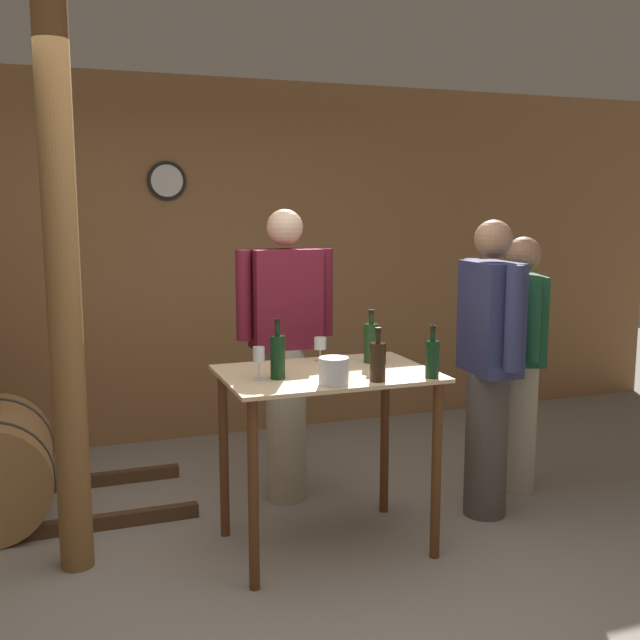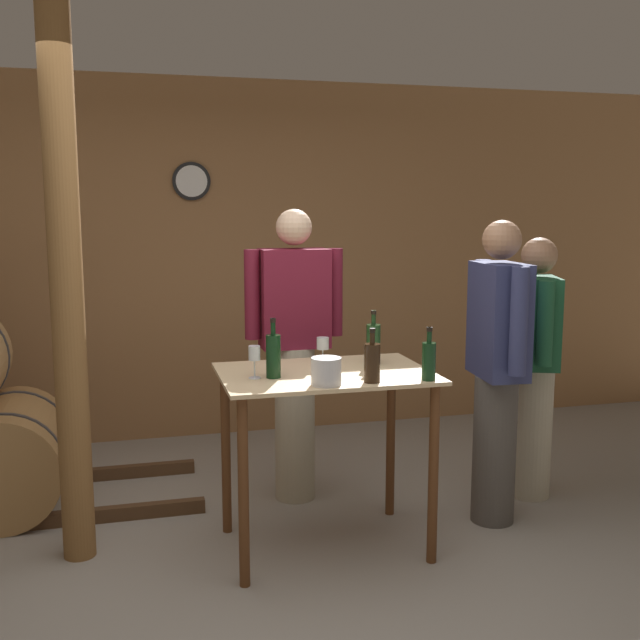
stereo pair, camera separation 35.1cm
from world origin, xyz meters
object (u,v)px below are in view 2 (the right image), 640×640
at_px(person_visitor_with_scarf, 497,366).
at_px(person_host, 535,363).
at_px(wine_bottle_far_left, 273,355).
at_px(person_visitor_bearded, 294,348).
at_px(wine_bottle_center, 373,343).
at_px(wooden_post, 67,293).
at_px(wine_glass_near_left, 254,355).
at_px(wine_glass_near_center, 323,344).
at_px(ice_bucket, 326,371).
at_px(wine_bottle_right, 429,360).
at_px(wine_bottle_left, 372,362).

bearing_deg(person_visitor_with_scarf, person_host, 35.21).
distance_m(wine_bottle_far_left, person_visitor_bearded, 0.81).
xyz_separation_m(wine_bottle_center, person_host, (1.10, 0.23, -0.21)).
distance_m(wooden_post, person_visitor_bearded, 1.39).
relative_size(wine_bottle_far_left, wine_glass_near_left, 1.83).
bearing_deg(wooden_post, wine_bottle_far_left, -16.08).
height_order(wine_glass_near_center, person_visitor_with_scarf, person_visitor_with_scarf).
relative_size(ice_bucket, person_host, 0.09).
bearing_deg(wine_glass_near_left, wine_bottle_far_left, -6.43).
bearing_deg(wine_glass_near_center, ice_bucket, -103.09).
xyz_separation_m(wooden_post, person_visitor_bearded, (1.23, 0.48, -0.42)).
distance_m(wine_bottle_center, wine_bottle_right, 0.45).
height_order(wine_bottle_right, person_host, person_host).
relative_size(wine_bottle_center, wine_glass_near_left, 1.78).
bearing_deg(wine_bottle_center, wine_bottle_left, -109.42).
xyz_separation_m(wine_glass_near_left, person_visitor_bearded, (0.37, 0.74, -0.12)).
relative_size(wine_bottle_far_left, wine_bottle_center, 1.03).
height_order(wooden_post, wine_glass_near_center, wooden_post).
relative_size(wine_glass_near_center, ice_bucket, 0.94).
xyz_separation_m(person_host, person_visitor_bearded, (-1.40, 0.34, 0.09)).
distance_m(ice_bucket, person_visitor_bearded, 0.97).
bearing_deg(person_visitor_bearded, person_host, -13.45).
distance_m(wine_bottle_left, ice_bucket, 0.23).
height_order(wine_glass_near_left, ice_bucket, wine_glass_near_left).
distance_m(wooden_post, wine_bottle_right, 1.78).
xyz_separation_m(wine_bottle_right, ice_bucket, (-0.50, 0.03, -0.04)).
xyz_separation_m(ice_bucket, person_visitor_bearded, (0.07, 0.97, -0.07)).
xyz_separation_m(wine_glass_near_left, person_host, (1.77, 0.41, -0.22)).
xyz_separation_m(wine_bottle_center, wine_glass_near_left, (-0.67, -0.18, 0.00)).
height_order(person_host, person_visitor_bearded, person_visitor_bearded).
bearing_deg(person_visitor_bearded, wine_bottle_left, -80.62).
relative_size(wine_glass_near_center, person_visitor_with_scarf, 0.08).
height_order(wooden_post, wine_bottle_far_left, wooden_post).
xyz_separation_m(wine_bottle_left, wine_bottle_center, (0.14, 0.40, 0.01)).
height_order(wine_glass_near_center, person_visitor_bearded, person_visitor_bearded).
distance_m(wine_bottle_right, person_visitor_bearded, 1.09).
bearing_deg(wooden_post, person_visitor_bearded, 21.20).
height_order(wine_bottle_far_left, wine_bottle_center, wine_bottle_far_left).
distance_m(wine_glass_near_left, person_visitor_bearded, 0.84).
xyz_separation_m(wine_glass_near_center, person_visitor_bearded, (-0.06, 0.45, -0.10)).
xyz_separation_m(ice_bucket, person_host, (1.47, 0.63, -0.17)).
relative_size(wine_bottle_center, person_visitor_bearded, 0.16).
bearing_deg(wooden_post, wine_glass_near_center, 1.35).
bearing_deg(person_visitor_with_scarf, wine_glass_near_left, -174.62).
height_order(wine_bottle_center, person_visitor_with_scarf, person_visitor_with_scarf).
xyz_separation_m(wine_glass_near_left, person_visitor_with_scarf, (1.37, 0.13, -0.16)).
relative_size(wine_bottle_left, wine_glass_near_left, 1.62).
relative_size(wine_bottle_center, ice_bucket, 2.01).
relative_size(wine_glass_near_left, person_visitor_with_scarf, 0.09).
distance_m(wooden_post, wine_bottle_left, 1.51).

